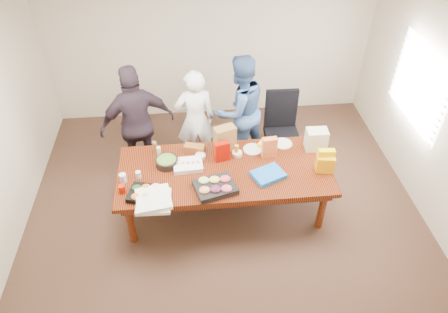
{
  "coord_description": "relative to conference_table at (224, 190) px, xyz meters",
  "views": [
    {
      "loc": [
        -0.39,
        -4.02,
        4.41
      ],
      "look_at": [
        0.0,
        0.1,
        0.89
      ],
      "focal_mm": 33.24,
      "sensor_mm": 36.0,
      "label": 1
    }
  ],
  "objects": [
    {
      "name": "mayo_jar",
      "position": [
        0.17,
        0.47,
        0.45
      ],
      "size": [
        0.1,
        0.1,
        0.15
      ],
      "primitive_type": "cylinder",
      "rotation": [
        0.0,
        0.0,
        0.02
      ],
      "color": "silver",
      "rests_on": "conference_table"
    },
    {
      "name": "person_right",
      "position": [
        0.34,
        1.16,
        0.51
      ],
      "size": [
        1.07,
        0.98,
        1.77
      ],
      "primitive_type": "imported",
      "rotation": [
        0.0,
        0.0,
        3.59
      ],
      "color": "#3B5D97",
      "rests_on": "floor"
    },
    {
      "name": "plate_b",
      "position": [
        0.43,
        0.37,
        0.38
      ],
      "size": [
        0.32,
        0.32,
        0.02
      ],
      "primitive_type": "cylinder",
      "rotation": [
        0.0,
        0.0,
        0.24
      ],
      "color": "silver",
      "rests_on": "conference_table"
    },
    {
      "name": "clear_cup_a",
      "position": [
        -1.3,
        -0.11,
        0.44
      ],
      "size": [
        0.11,
        0.11,
        0.12
      ],
      "primitive_type": "cylinder",
      "rotation": [
        0.0,
        0.0,
        0.3
      ],
      "color": "silver",
      "rests_on": "conference_table"
    },
    {
      "name": "clear_cup_b",
      "position": [
        -1.11,
        -0.05,
        0.42
      ],
      "size": [
        0.08,
        0.08,
        0.1
      ],
      "primitive_type": "cylinder",
      "rotation": [
        0.0,
        0.0,
        -0.15
      ],
      "color": "white",
      "rests_on": "conference_table"
    },
    {
      "name": "floor",
      "position": [
        0.0,
        0.0,
        -0.39
      ],
      "size": [
        5.5,
        5.0,
        0.02
      ],
      "primitive_type": "cube",
      "color": "#47301E",
      "rests_on": "ground"
    },
    {
      "name": "ceiling",
      "position": [
        0.0,
        0.0,
        2.33
      ],
      "size": [
        5.5,
        5.0,
        0.02
      ],
      "primitive_type": "cube",
      "color": "white",
      "rests_on": "wall_back"
    },
    {
      "name": "person_left",
      "position": [
        -1.16,
        0.9,
        0.54
      ],
      "size": [
        1.16,
        0.75,
        1.83
      ],
      "primitive_type": "imported",
      "rotation": [
        0.0,
        0.0,
        3.45
      ],
      "color": "#2B202A",
      "rests_on": "floor"
    },
    {
      "name": "chip_bag_orange",
      "position": [
        0.63,
        0.21,
        0.53
      ],
      "size": [
        0.2,
        0.1,
        0.31
      ],
      "primitive_type": "cube",
      "rotation": [
        0.0,
        0.0,
        0.09
      ],
      "color": "orange",
      "rests_on": "conference_table"
    },
    {
      "name": "red_cup",
      "position": [
        -1.3,
        -0.29,
        0.43
      ],
      "size": [
        0.1,
        0.1,
        0.11
      ],
      "primitive_type": "cylinder",
      "rotation": [
        0.0,
        0.0,
        0.31
      ],
      "color": "#AF1400",
      "rests_on": "conference_table"
    },
    {
      "name": "sheet_cake",
      "position": [
        -0.47,
        0.09,
        0.41
      ],
      "size": [
        0.39,
        0.3,
        0.07
      ],
      "primitive_type": "cube",
      "rotation": [
        0.0,
        0.0,
        0.05
      ],
      "color": "white",
      "rests_on": "conference_table"
    },
    {
      "name": "dip_bowl_b",
      "position": [
        -0.3,
        0.26,
        0.4
      ],
      "size": [
        0.17,
        0.17,
        0.06
      ],
      "primitive_type": "cylinder",
      "rotation": [
        0.0,
        0.0,
        0.22
      ],
      "color": "beige",
      "rests_on": "conference_table"
    },
    {
      "name": "banana_bunch",
      "position": [
        0.63,
        0.38,
        0.41
      ],
      "size": [
        0.27,
        0.25,
        0.08
      ],
      "primitive_type": "cube",
      "rotation": [
        0.0,
        0.0,
        -0.62
      ],
      "color": "yellow",
      "rests_on": "conference_table"
    },
    {
      "name": "veggie_tray",
      "position": [
        -1.0,
        -0.39,
        0.41
      ],
      "size": [
        0.49,
        0.43,
        0.06
      ],
      "primitive_type": "cube",
      "rotation": [
        0.0,
        0.0,
        -0.27
      ],
      "color": "black",
      "rests_on": "conference_table"
    },
    {
      "name": "grocery_bag_yellow",
      "position": [
        1.3,
        -0.13,
        0.49
      ],
      "size": [
        0.25,
        0.2,
        0.23
      ],
      "primitive_type": "cube",
      "rotation": [
        0.0,
        0.0,
        -0.17
      ],
      "color": "#FFA908",
      "rests_on": "conference_table"
    },
    {
      "name": "ranch_bottle",
      "position": [
        -0.85,
        0.34,
        0.46
      ],
      "size": [
        0.06,
        0.06,
        0.17
      ],
      "primitive_type": "cylinder",
      "rotation": [
        0.0,
        0.0,
        0.08
      ],
      "color": "beige",
      "rests_on": "conference_table"
    },
    {
      "name": "salad_bowl",
      "position": [
        -0.75,
        0.16,
        0.42
      ],
      "size": [
        0.32,
        0.32,
        0.1
      ],
      "primitive_type": "cylinder",
      "rotation": [
        0.0,
        0.0,
        0.07
      ],
      "color": "black",
      "rests_on": "conference_table"
    },
    {
      "name": "window_panel",
      "position": [
        2.72,
        0.6,
        1.12
      ],
      "size": [
        0.03,
        1.4,
        1.1
      ],
      "primitive_type": "cube",
      "color": "white",
      "rests_on": "wall_right"
    },
    {
      "name": "bread_loaf",
      "position": [
        -0.37,
        0.4,
        0.43
      ],
      "size": [
        0.3,
        0.19,
        0.11
      ],
      "primitive_type": "cube",
      "rotation": [
        0.0,
        0.0,
        -0.28
      ],
      "color": "brown",
      "rests_on": "conference_table"
    },
    {
      "name": "chip_bag_red",
      "position": [
        -0.01,
        0.19,
        0.52
      ],
      "size": [
        0.21,
        0.13,
        0.29
      ],
      "primitive_type": "cube",
      "rotation": [
        0.0,
        0.0,
        0.24
      ],
      "color": "#A70B00",
      "rests_on": "conference_table"
    },
    {
      "name": "dip_bowl_a",
      "position": [
        0.2,
        0.27,
        0.4
      ],
      "size": [
        0.16,
        0.16,
        0.06
      ],
      "primitive_type": "cylinder",
      "rotation": [
        0.0,
        0.0,
        -0.21
      ],
      "color": "white",
      "rests_on": "conference_table"
    },
    {
      "name": "office_chair",
      "position": [
        0.98,
        0.9,
        0.21
      ],
      "size": [
        0.61,
        0.61,
        1.16
      ],
      "primitive_type": "cube",
      "rotation": [
        0.0,
        0.0,
        -0.02
      ],
      "color": "black",
      "rests_on": "floor"
    },
    {
      "name": "mustard_bottle",
      "position": [
        0.19,
        0.28,
        0.46
      ],
      "size": [
        0.07,
        0.07,
        0.16
      ],
      "primitive_type": "cylinder",
      "rotation": [
        0.0,
        0.0,
        -0.19
      ],
      "color": "orange",
      "rests_on": "conference_table"
    },
    {
      "name": "chip_bag_blue",
      "position": [
        0.55,
        -0.19,
        0.4
      ],
      "size": [
        0.48,
        0.43,
        0.06
      ],
      "primitive_type": "cube",
      "rotation": [
        0.0,
        0.0,
        0.41
      ],
      "color": "blue",
      "rests_on": "conference_table"
    },
    {
      "name": "pizza_box_upper",
      "position": [
        -0.9,
        -0.52,
        0.45
      ],
      "size": [
        0.47,
        0.47,
        0.05
      ],
      "primitive_type": "cube",
      "rotation": [
        0.0,
        0.0,
        0.16
      ],
      "color": "white",
      "rests_on": "pizza_box_lower"
    },
    {
      "name": "pizza_box_lower",
      "position": [
        -0.9,
        -0.52,
        0.4
      ],
      "size": [
        0.42,
        0.42,
        0.05
      ],
      "primitive_type": "cube",
      "rotation": [
        0.0,
        0.0,
        -0.04
      ],
      "color": "white",
      "rests_on": "conference_table"
    },
    {
      "name": "dressing_bottle",
      "position": [
        -0.91,
        0.43,
        0.47
      ],
      "size": [
        0.08,
        0.08,
        0.19
      ],
      "primitive_type": "cylinder",
      "rotation": [
        0.0,
        0.0,
        0.33
      ],
      "color": "brown",
      "rests_on": "conference_table"
    },
    {
      "name": "kraft_bag",
      "position": [
        0.05,
        0.42,
        0.56
      ],
      "size": [
        0.32,
        0.25,
        0.37
      ],
      "primitive_type": "cube",
      "rotation": [
        0.0,
        0.0,
        0.35
      ],
      "color": "olive",
      "rests_on": "conference_table"
    },
    {
      "name": "window_blinds",
      "position": [
        2.68,
        0.6,
        1.12
      ],
      "size": [
        0.04,
        1.36,
        1.0
      ],
      "primitive_type": "cube",
      "color": "beige",
      "rests_on": "wall_right"
    },
    {
      "name": "person_center",
      "position": [
        -0.33,
        1.07,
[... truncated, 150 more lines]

